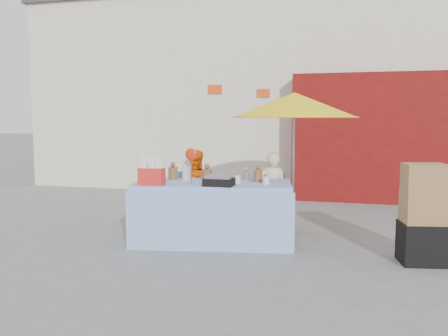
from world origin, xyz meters
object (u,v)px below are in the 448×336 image
(market_table, at_px, (213,211))
(chair_left, at_px, (192,211))
(umbrella, at_px, (294,106))
(box_stack, at_px, (424,218))
(chair_right, at_px, (270,215))
(vendor_orange, at_px, (194,188))
(vendor_beige, at_px, (272,191))

(market_table, xyz_separation_m, chair_left, (-0.58, 0.80, -0.17))
(chair_left, height_order, umbrella, umbrella)
(market_table, bearing_deg, box_stack, -16.60)
(box_stack, bearing_deg, market_table, 173.59)
(box_stack, bearing_deg, chair_right, 151.11)
(chair_right, relative_size, umbrella, 0.41)
(chair_right, relative_size, vendor_orange, 0.70)
(vendor_orange, xyz_separation_m, umbrella, (1.55, 0.15, 1.29))
(umbrella, xyz_separation_m, box_stack, (1.69, -1.38, -1.35))
(chair_left, xyz_separation_m, vendor_beige, (1.25, 0.13, 0.34))
(chair_right, height_order, vendor_orange, vendor_orange)
(chair_left, relative_size, umbrella, 0.41)
(vendor_beige, bearing_deg, vendor_orange, -11.54)
(box_stack, bearing_deg, chair_left, 161.26)
(chair_right, distance_m, vendor_beige, 0.36)
(market_table, height_order, box_stack, market_table)
(chair_right, distance_m, umbrella, 1.69)
(market_table, height_order, chair_right, market_table)
(market_table, height_order, umbrella, umbrella)
(market_table, distance_m, vendor_beige, 1.16)
(chair_left, distance_m, vendor_orange, 0.37)
(vendor_beige, relative_size, umbrella, 0.57)
(market_table, height_order, vendor_beige, market_table)
(chair_left, height_order, vendor_orange, vendor_orange)
(vendor_beige, bearing_deg, chair_left, -5.41)
(chair_right, bearing_deg, vendor_beige, 77.12)
(vendor_orange, relative_size, umbrella, 0.58)
(vendor_orange, height_order, umbrella, umbrella)
(chair_left, bearing_deg, vendor_orange, 77.12)
(vendor_orange, bearing_deg, chair_right, 162.30)
(chair_right, bearing_deg, market_table, -141.44)
(chair_left, height_order, box_stack, box_stack)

